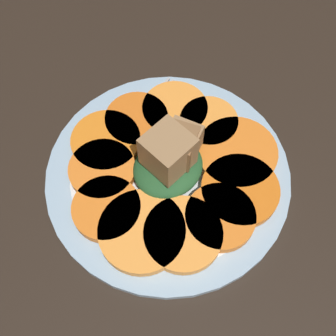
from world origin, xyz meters
The scene contains 15 objects.
table_slab centered at (0.00, 0.00, 1.00)cm, with size 120.00×120.00×2.00cm, color black.
plate centered at (0.00, 0.00, 2.52)cm, with size 29.52×29.52×1.05cm.
carrot_slice_0 centered at (-4.09, 7.78, 3.75)cm, with size 9.10×9.10×1.30cm, color orange.
carrot_slice_1 centered at (-7.60, 4.19, 3.75)cm, with size 9.82×9.82×1.30cm, color orange.
carrot_slice_2 centered at (-8.36, -1.23, 3.75)cm, with size 7.38×7.38×1.30cm, color orange.
carrot_slice_3 centered at (-6.66, -5.61, 3.75)cm, with size 8.42×8.42×1.30cm, color orange.
carrot_slice_4 centered at (-2.07, -7.84, 3.75)cm, with size 8.03×8.03×1.30cm, color orange.
carrot_slice_5 centered at (2.78, -8.13, 3.75)cm, with size 8.59×8.59×1.30cm, color orange.
carrot_slice_6 centered at (5.67, -5.40, 3.75)cm, with size 7.96×7.96×1.30cm, color orange.
carrot_slice_7 centered at (8.52, -1.23, 3.75)cm, with size 7.85×7.85×1.30cm, color orange.
carrot_slice_8 centered at (7.46, 3.55, 3.75)cm, with size 9.73×9.73×1.30cm, color #F99539.
carrot_slice_9 centered at (4.42, 6.95, 3.75)cm, with size 8.79×8.79×1.30cm, color #F99539.
carrot_slice_10 centered at (0.10, 8.42, 3.75)cm, with size 7.98×7.98×1.30cm, color orange.
center_pile centered at (-0.57, 0.00, 6.28)cm, with size 9.01×7.79×7.29cm.
fork centered at (-2.15, -6.80, 3.30)cm, with size 17.53×6.55×0.40cm.
Camera 1 is at (16.18, 16.71, 48.09)cm, focal length 45.00 mm.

